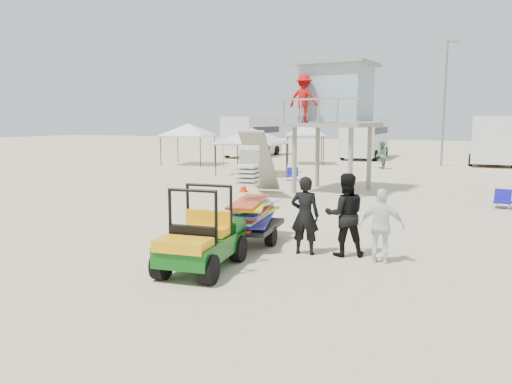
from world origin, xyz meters
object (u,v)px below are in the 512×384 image
at_px(utility_cart, 200,232).
at_px(lifeguard_tower, 332,98).
at_px(surf_trailer, 249,209).
at_px(man_left, 305,215).

distance_m(utility_cart, lifeguard_tower, 12.44).
xyz_separation_m(surf_trailer, man_left, (1.51, -0.30, 0.02)).
xyz_separation_m(surf_trailer, lifeguard_tower, (-0.72, 9.69, 3.02)).
relative_size(utility_cart, lifeguard_tower, 0.44).
bearing_deg(man_left, utility_cart, 46.09).
relative_size(utility_cart, surf_trailer, 0.96).
xyz_separation_m(utility_cart, surf_trailer, (0.00, 2.33, 0.09)).
distance_m(utility_cart, surf_trailer, 2.33).
distance_m(utility_cart, man_left, 2.54).
height_order(utility_cart, man_left, man_left).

